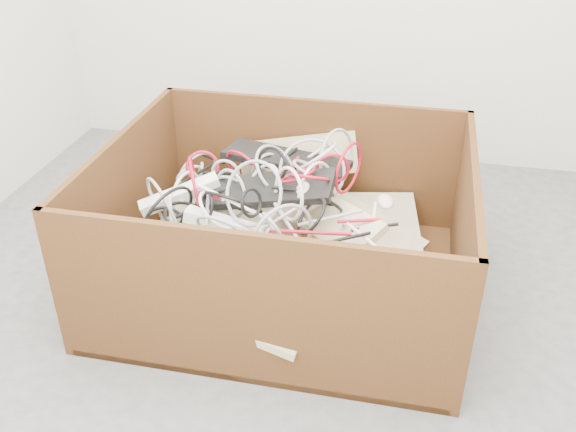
% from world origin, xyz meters
% --- Properties ---
extents(ground, '(3.00, 3.00, 0.00)m').
position_xyz_m(ground, '(0.00, 0.00, 0.00)').
color(ground, '#4B4B4D').
rests_on(ground, ground).
extents(cardboard_box, '(1.29, 1.08, 0.59)m').
position_xyz_m(cardboard_box, '(-0.04, 0.24, 0.14)').
color(cardboard_box, '#3A1E0E').
rests_on(cardboard_box, ground).
extents(keyboard_pile, '(1.01, 1.09, 0.43)m').
position_xyz_m(keyboard_pile, '(-0.01, 0.26, 0.27)').
color(keyboard_pile, '#BFB287').
rests_on(keyboard_pile, cardboard_box).
extents(mice_scatter, '(0.70, 0.70, 0.21)m').
position_xyz_m(mice_scatter, '(-0.01, 0.17, 0.35)').
color(mice_scatter, beige).
rests_on(mice_scatter, keyboard_pile).
extents(power_strip_left, '(0.29, 0.20, 0.12)m').
position_xyz_m(power_strip_left, '(-0.42, 0.19, 0.38)').
color(power_strip_left, white).
rests_on(power_strip_left, keyboard_pile).
extents(power_strip_right, '(0.30, 0.06, 0.10)m').
position_xyz_m(power_strip_right, '(-0.20, 0.07, 0.35)').
color(power_strip_right, white).
rests_on(power_strip_right, keyboard_pile).
extents(vga_plug, '(0.06, 0.05, 0.03)m').
position_xyz_m(vga_plug, '(0.26, 0.19, 0.35)').
color(vga_plug, '#0B38AD').
rests_on(vga_plug, keyboard_pile).
extents(cable_tangle, '(1.03, 0.89, 0.44)m').
position_xyz_m(cable_tangle, '(-0.16, 0.21, 0.40)').
color(cable_tangle, silver).
rests_on(cable_tangle, keyboard_pile).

